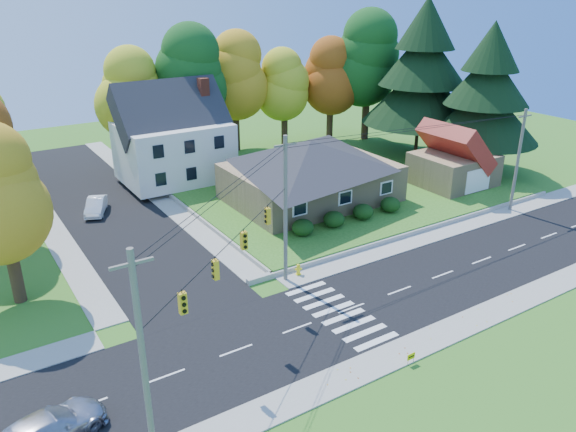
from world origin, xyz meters
name	(u,v)px	position (x,y,z in m)	size (l,w,h in m)	color
ground	(351,308)	(0.00, 0.00, 0.00)	(120.00, 120.00, 0.00)	#3D7923
road_main	(351,308)	(0.00, 0.00, 0.01)	(90.00, 8.00, 0.02)	black
road_cross	(102,205)	(-8.00, 26.00, 0.01)	(8.00, 44.00, 0.02)	black
sidewalk_north	(306,275)	(0.00, 5.00, 0.04)	(90.00, 2.00, 0.08)	#9C9A90
sidewalk_south	(409,349)	(0.00, -5.00, 0.04)	(90.00, 2.00, 0.08)	#9C9A90
lawn	(322,177)	(13.00, 21.00, 0.25)	(30.00, 30.00, 0.50)	#3D7923
ranch_house	(311,170)	(8.00, 16.00, 3.27)	(14.60, 10.60, 5.40)	tan
colonial_house	(174,139)	(0.04, 28.00, 4.58)	(10.40, 8.40, 9.60)	silver
garage	(454,161)	(22.00, 11.99, 2.84)	(7.30, 6.30, 4.60)	tan
hedge_row	(349,215)	(7.50, 9.80, 1.14)	(10.70, 1.70, 1.27)	#163A10
traffic_infrastructure	(339,225)	(-0.15, 1.35, 5.15)	(38.10, 10.66, 10.00)	#666059
tree_lot_0	(129,93)	(-2.00, 34.00, 8.31)	(6.72, 6.72, 12.51)	#3F2A19
tree_lot_1	(187,76)	(4.00, 33.00, 9.61)	(7.84, 7.84, 14.60)	#3F2A19
tree_lot_2	(234,77)	(10.00, 34.00, 8.96)	(7.28, 7.28, 13.56)	#3F2A19
tree_lot_3	(284,85)	(16.00, 33.00, 7.65)	(6.16, 6.16, 11.47)	#3F2A19
tree_lot_4	(331,76)	(22.00, 32.00, 8.31)	(6.72, 6.72, 12.51)	#3F2A19
tree_lot_5	(368,59)	(26.00, 30.00, 10.27)	(8.40, 8.40, 15.64)	#3F2A19
conifer_east_a	(422,74)	(27.00, 22.00, 9.39)	(12.80, 12.80, 16.96)	#3F2A19
conifer_east_b	(486,94)	(28.00, 14.00, 8.28)	(11.20, 11.20, 14.84)	#3F2A19
silver_sedan	(47,429)	(-17.94, -1.54, 0.77)	(2.11, 5.20, 1.51)	#ABACBB
white_car	(96,206)	(-8.95, 24.20, 0.69)	(1.42, 4.07, 1.34)	white
fire_hydrant	(298,270)	(-0.39, 5.31, 0.41)	(0.49, 0.39, 0.87)	yellow
yard_sign	(411,357)	(-0.82, -5.99, 0.47)	(0.53, 0.04, 0.66)	black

